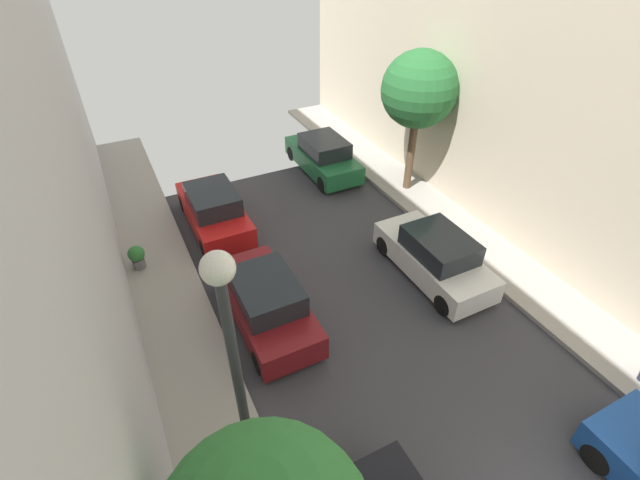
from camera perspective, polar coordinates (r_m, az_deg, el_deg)
parked_car_left_3 at (r=12.56m, az=-6.83°, el=-7.82°), size 1.78×4.20×1.57m
parked_car_left_4 at (r=16.51m, az=-13.29°, el=3.73°), size 1.78×4.20×1.57m
parked_car_right_3 at (r=14.39m, az=14.34°, el=-2.02°), size 1.78×4.20×1.57m
parked_car_right_4 at (r=19.74m, az=0.40°, el=10.57°), size 1.78×4.20×1.57m
street_tree_1 at (r=17.28m, az=12.44°, el=18.01°), size 2.75×2.75×5.37m
potted_plant_0 at (r=15.28m, az=-22.16°, el=-1.92°), size 0.51×0.51×0.80m
lamp_post at (r=6.85m, az=-10.59°, el=-15.88°), size 0.44×0.44×6.13m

